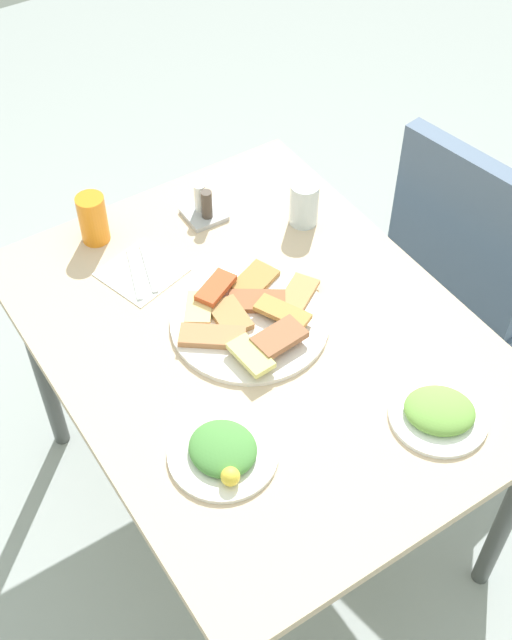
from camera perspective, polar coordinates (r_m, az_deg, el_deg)
ground_plane at (r=2.34m, az=0.15°, el=-12.40°), size 6.00×6.00×0.00m
dining_table at (r=1.82m, az=0.19°, el=-2.58°), size 1.10×0.84×0.71m
dining_chair at (r=2.30m, az=14.78°, el=3.86°), size 0.48×0.49×0.88m
pide_platter at (r=1.77m, az=-0.42°, el=0.13°), size 0.34×0.35×0.05m
salad_plate_greens at (r=1.57m, az=-2.26°, el=-8.97°), size 0.21×0.21×0.05m
salad_plate_rice at (r=1.65m, az=12.41°, el=-6.18°), size 0.19×0.19×0.04m
soda_can at (r=1.96m, az=-11.08°, el=6.80°), size 0.07×0.07×0.12m
drinking_glass at (r=1.98m, az=3.31°, el=7.94°), size 0.07×0.07×0.11m
paper_napkin at (r=1.90m, az=-7.82°, el=3.27°), size 0.20×0.20×0.00m
fork at (r=1.89m, az=-8.31°, el=3.14°), size 0.16×0.07×0.00m
spoon at (r=1.90m, az=-7.36°, el=3.57°), size 0.16×0.06×0.00m
condiment_caddy at (r=2.01m, az=-3.60°, el=7.67°), size 0.09×0.09×0.09m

